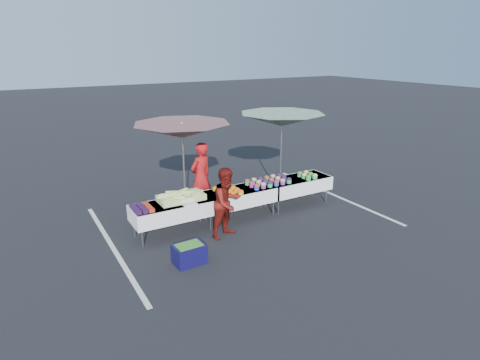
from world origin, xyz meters
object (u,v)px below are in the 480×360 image
table_center (240,196)px  vendor (201,177)px  umbrella_left (182,131)px  table_right (297,184)px  customer (227,203)px  table_left (172,210)px  umbrella_right (282,120)px  storage_bin (189,253)px

table_center → vendor: vendor is taller
umbrella_left → table_right: bearing=-15.2°
vendor → customer: size_ratio=1.13×
table_left → umbrella_left: (0.66, 0.80, 1.62)m
umbrella_right → vendor: bearing=176.5°
table_center → table_right: (1.80, 0.00, 0.00)m
umbrella_left → customer: bearing=-76.5°
vendor → umbrella_left: bearing=-3.8°
table_right → umbrella_right: umbrella_right is taller
vendor → storage_bin: size_ratio=2.91×
storage_bin → table_center: bearing=33.2°
table_right → storage_bin: table_right is taller
umbrella_left → storage_bin: (-0.88, -2.25, -1.99)m
table_left → umbrella_right: umbrella_right is taller
table_left → table_right: same height
table_center → table_right: bearing=0.0°
table_right → table_center: bearing=180.0°
table_center → umbrella_left: bearing=145.0°
table_left → vendor: 1.55m
table_left → umbrella_left: 1.92m
table_right → customer: 2.69m
table_left → table_right: (3.60, 0.00, 0.00)m
table_left → storage_bin: table_left is taller
table_right → umbrella_left: size_ratio=0.75×
vendor → customer: 1.71m
customer → umbrella_left: bearing=87.1°
table_right → umbrella_left: bearing=164.8°
table_center → umbrella_left: 2.13m
vendor → umbrella_right: bearing=156.9°
table_left → umbrella_right: (3.62, 0.80, 1.62)m
umbrella_right → storage_bin: umbrella_right is taller
customer → umbrella_right: 3.32m
customer → storage_bin: size_ratio=2.57×
table_left → umbrella_right: bearing=12.5°
table_right → table_left: bearing=180.0°
table_left → customer: size_ratio=1.15×
table_left → vendor: bearing=38.7°
table_left → storage_bin: size_ratio=2.95×
table_center → table_right: size_ratio=1.00×
customer → umbrella_left: umbrella_left is taller
vendor → umbrella_right: size_ratio=0.70×
vendor → umbrella_left: (-0.53, -0.15, 1.28)m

